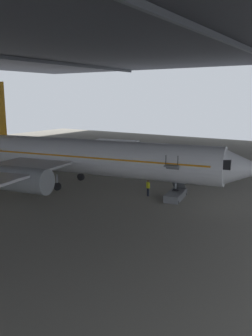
{
  "coord_description": "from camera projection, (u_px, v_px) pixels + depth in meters",
  "views": [
    {
      "loc": [
        -31.25,
        -26.32,
        10.43
      ],
      "look_at": [
        0.63,
        -5.46,
        2.67
      ],
      "focal_mm": 37.78,
      "sensor_mm": 36.0,
      "label": 1
    }
  ],
  "objects": [
    {
      "name": "ground_plane",
      "position": [
        85.0,
        186.0,
        41.83
      ],
      "size": [
        110.0,
        110.0,
        0.0
      ],
      "primitive_type": "plane",
      "color": "gray"
    },
    {
      "name": "airplane_main",
      "position": [
        86.0,
        157.0,
        40.62
      ],
      "size": [
        38.3,
        39.21,
        12.19
      ],
      "color": "white",
      "rests_on": "ground_plane"
    },
    {
      "name": "boarding_stairs",
      "position": [
        176.0,
        192.0,
        36.43
      ],
      "size": [
        4.53,
        2.18,
        4.81
      ],
      "color": "slate",
      "rests_on": "ground_plane"
    },
    {
      "name": "crew_worker_by_stairs",
      "position": [
        148.0,
        187.0,
        37.34
      ],
      "size": [
        0.36,
        0.5,
        1.77
      ],
      "color": "#232838",
      "rests_on": "ground_plane"
    }
  ]
}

